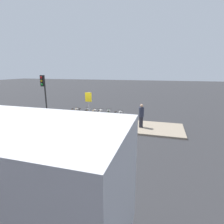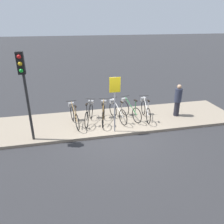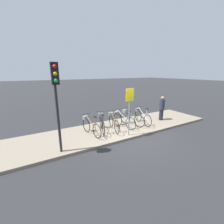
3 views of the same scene
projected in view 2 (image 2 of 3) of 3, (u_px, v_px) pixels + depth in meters
The scene contains 11 objects.
ground_plane at pixel (118, 137), 9.08m from camera, with size 120.00×120.00×0.00m, color #2D2D30.
sidewalk at pixel (111, 121), 10.33m from camera, with size 12.08×2.85×0.12m.
parked_bicycle_0 at pixel (74, 115), 9.73m from camera, with size 0.46×1.71×1.06m.
parked_bicycle_1 at pixel (89, 113), 9.96m from camera, with size 0.67×1.65×1.06m.
parked_bicycle_2 at pixel (103, 112), 9.97m from camera, with size 0.56×1.69×1.06m.
parked_bicycle_3 at pixel (117, 111), 10.15m from camera, with size 0.57×1.69×1.06m.
parked_bicycle_4 at pixel (130, 109), 10.34m from camera, with size 0.64×1.66×1.06m.
parked_bicycle_5 at pixel (145, 109), 10.36m from camera, with size 0.46×1.72×1.06m.
pedestrian at pixel (178, 100), 10.47m from camera, with size 0.34×0.34×1.58m.
traffic_light at pixel (24, 79), 7.61m from camera, with size 0.24×0.40×3.41m.
sign_post at pixel (115, 96), 8.65m from camera, with size 0.44×0.07×2.34m.
Camera 2 is at (-1.96, -7.70, 4.53)m, focal length 35.00 mm.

